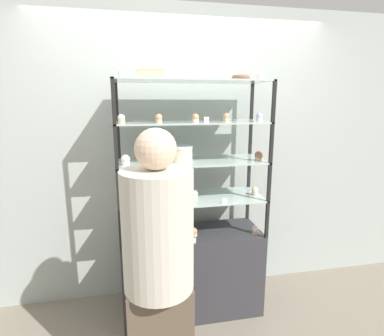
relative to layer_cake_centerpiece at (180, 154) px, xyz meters
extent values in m
plane|color=gray|center=(0.10, 0.02, -1.40)|extent=(20.00, 20.00, 0.00)
cube|color=#A8B2AD|center=(0.10, 0.39, -0.10)|extent=(8.00, 0.05, 2.60)
cube|color=#333338|center=(0.10, 0.02, -1.04)|extent=(1.16, 0.44, 0.73)
cube|color=black|center=(-0.47, 0.23, -0.52)|extent=(0.02, 0.02, 0.31)
cube|color=black|center=(0.66, 0.23, -0.52)|extent=(0.02, 0.02, 0.31)
cube|color=black|center=(-0.47, -0.19, -0.52)|extent=(0.02, 0.02, 0.31)
cube|color=black|center=(0.66, -0.19, -0.52)|extent=(0.02, 0.02, 0.31)
cube|color=#B2C6C1|center=(0.10, 0.02, -0.38)|extent=(1.16, 0.44, 0.01)
cube|color=black|center=(-0.47, 0.23, -0.22)|extent=(0.02, 0.02, 0.31)
cube|color=black|center=(0.66, 0.23, -0.22)|extent=(0.02, 0.02, 0.31)
cube|color=black|center=(-0.47, -0.19, -0.22)|extent=(0.02, 0.02, 0.31)
cube|color=black|center=(0.66, -0.19, -0.22)|extent=(0.02, 0.02, 0.31)
cube|color=#B2C6C1|center=(0.10, 0.02, -0.07)|extent=(1.16, 0.44, 0.01)
cube|color=black|center=(-0.47, 0.23, 0.09)|extent=(0.02, 0.02, 0.31)
cube|color=black|center=(0.66, 0.23, 0.09)|extent=(0.02, 0.02, 0.31)
cube|color=black|center=(-0.47, -0.19, 0.09)|extent=(0.02, 0.02, 0.31)
cube|color=black|center=(0.66, -0.19, 0.09)|extent=(0.02, 0.02, 0.31)
cube|color=#B2C6C1|center=(0.10, 0.02, 0.24)|extent=(1.16, 0.44, 0.01)
cube|color=black|center=(-0.47, 0.23, 0.40)|extent=(0.02, 0.02, 0.31)
cube|color=black|center=(0.66, 0.23, 0.40)|extent=(0.02, 0.02, 0.31)
cube|color=black|center=(-0.47, -0.19, 0.40)|extent=(0.02, 0.02, 0.31)
cube|color=black|center=(0.66, -0.19, 0.40)|extent=(0.02, 0.02, 0.31)
cube|color=#B2C6C1|center=(0.10, 0.02, 0.55)|extent=(1.16, 0.44, 0.01)
cylinder|color=beige|center=(0.00, 0.00, -0.01)|extent=(0.18, 0.18, 0.10)
cylinder|color=white|center=(0.00, 0.00, 0.05)|extent=(0.19, 0.19, 0.02)
cube|color=#DBBC84|center=(-0.21, 0.05, 0.58)|extent=(0.19, 0.16, 0.06)
cube|color=#E5996B|center=(-0.21, 0.05, 0.62)|extent=(0.19, 0.16, 0.01)
cylinder|color=white|center=(-0.41, -0.07, -0.66)|extent=(0.06, 0.06, 0.02)
sphere|color=#E5996B|center=(-0.41, -0.07, -0.64)|extent=(0.06, 0.06, 0.06)
cylinder|color=beige|center=(0.10, -0.05, -0.66)|extent=(0.06, 0.06, 0.02)
sphere|color=#E5996B|center=(0.10, -0.05, -0.64)|extent=(0.06, 0.06, 0.06)
cylinder|color=#CCB28C|center=(0.61, -0.10, -0.66)|extent=(0.06, 0.06, 0.02)
sphere|color=silver|center=(0.61, -0.10, -0.64)|extent=(0.06, 0.06, 0.06)
cube|color=white|center=(0.07, -0.18, -0.65)|extent=(0.04, 0.00, 0.04)
cylinder|color=beige|center=(-0.42, -0.10, -0.35)|extent=(0.05, 0.05, 0.03)
sphere|color=#F4EAB2|center=(-0.42, -0.10, -0.33)|extent=(0.05, 0.05, 0.05)
cylinder|color=beige|center=(0.11, -0.02, -0.35)|extent=(0.05, 0.05, 0.03)
sphere|color=white|center=(0.11, -0.02, -0.33)|extent=(0.05, 0.05, 0.05)
cylinder|color=beige|center=(0.62, -0.02, -0.35)|extent=(0.05, 0.05, 0.03)
sphere|color=#F4EAB2|center=(0.62, -0.02, -0.33)|extent=(0.05, 0.05, 0.05)
cube|color=white|center=(0.31, -0.18, -0.35)|extent=(0.04, 0.00, 0.04)
cylinder|color=white|center=(-0.42, -0.06, -0.05)|extent=(0.06, 0.06, 0.02)
sphere|color=white|center=(-0.42, -0.06, -0.02)|extent=(0.07, 0.07, 0.07)
cylinder|color=#CCB28C|center=(0.61, -0.09, -0.05)|extent=(0.06, 0.06, 0.02)
sphere|color=#8C5B42|center=(0.61, -0.09, -0.02)|extent=(0.07, 0.07, 0.07)
cube|color=white|center=(-0.19, -0.18, -0.04)|extent=(0.04, 0.00, 0.04)
cylinder|color=#CCB28C|center=(-0.43, -0.09, 0.26)|extent=(0.05, 0.05, 0.02)
sphere|color=white|center=(-0.43, -0.09, 0.28)|extent=(0.05, 0.05, 0.05)
cylinder|color=#CCB28C|center=(-0.17, -0.06, 0.26)|extent=(0.05, 0.05, 0.02)
sphere|color=#E5996B|center=(-0.17, -0.06, 0.28)|extent=(0.05, 0.05, 0.05)
cylinder|color=beige|center=(0.10, -0.07, 0.26)|extent=(0.05, 0.05, 0.02)
sphere|color=#E5996B|center=(0.10, -0.07, 0.28)|extent=(0.05, 0.05, 0.05)
cylinder|color=#CCB28C|center=(0.36, -0.02, 0.26)|extent=(0.05, 0.05, 0.02)
sphere|color=#E5996B|center=(0.36, -0.02, 0.28)|extent=(0.05, 0.05, 0.05)
cylinder|color=white|center=(0.63, -0.02, 0.26)|extent=(0.05, 0.05, 0.02)
sphere|color=silver|center=(0.63, -0.02, 0.28)|extent=(0.05, 0.05, 0.05)
cube|color=white|center=(0.16, -0.18, 0.27)|extent=(0.04, 0.00, 0.04)
cylinder|color=beige|center=(-0.41, -0.03, 0.56)|extent=(0.05, 0.05, 0.02)
sphere|color=silver|center=(-0.41, -0.03, 0.59)|extent=(0.05, 0.05, 0.05)
cylinder|color=white|center=(0.10, -0.03, 0.56)|extent=(0.05, 0.05, 0.02)
sphere|color=white|center=(0.10, -0.03, 0.59)|extent=(0.05, 0.05, 0.05)
cylinder|color=beige|center=(0.61, -0.04, 0.56)|extent=(0.05, 0.05, 0.02)
sphere|color=silver|center=(0.61, -0.04, 0.59)|extent=(0.05, 0.05, 0.05)
cube|color=white|center=(-0.05, -0.18, 0.57)|extent=(0.04, 0.00, 0.04)
torus|color=brown|center=(0.46, -0.02, 0.57)|extent=(0.14, 0.14, 0.04)
cylinder|color=beige|center=(-0.24, -0.75, -0.29)|extent=(0.39, 0.39, 0.67)
sphere|color=beige|center=(-0.24, -0.75, 0.16)|extent=(0.22, 0.22, 0.22)
camera|label=1|loc=(-0.35, -2.27, 0.39)|focal=28.00mm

